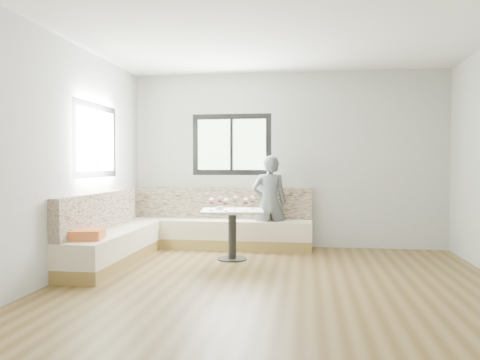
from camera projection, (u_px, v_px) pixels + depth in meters
name	position (u px, v px, depth m)	size (l,w,h in m)	color
room	(271.00, 157.00, 5.13)	(5.01, 5.01, 2.81)	brown
banquette	(176.00, 232.00, 6.91)	(2.90, 2.80, 0.95)	olive
table	(232.00, 222.00, 6.50)	(0.93, 0.77, 0.70)	black
person	(269.00, 203.00, 7.24)	(0.53, 0.35, 1.46)	#51575A
olive_ramekin	(220.00, 208.00, 6.51)	(0.11, 0.11, 0.04)	white
wine_glass_a	(211.00, 201.00, 6.35)	(0.08, 0.08, 0.18)	white
wine_glass_b	(226.00, 202.00, 6.28)	(0.08, 0.08, 0.18)	white
wine_glass_c	(246.00, 201.00, 6.39)	(0.08, 0.08, 0.18)	white
wine_glass_d	(235.00, 200.00, 6.63)	(0.08, 0.08, 0.18)	white
wine_glass_e	(253.00, 200.00, 6.61)	(0.08, 0.08, 0.18)	white
wine_glass_f	(220.00, 200.00, 6.67)	(0.08, 0.08, 0.18)	white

